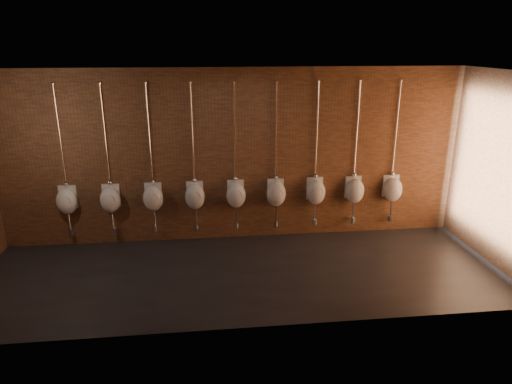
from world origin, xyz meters
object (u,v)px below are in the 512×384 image
at_px(urinal_1, 110,199).
at_px(urinal_7, 355,190).
at_px(urinal_8, 393,189).
at_px(urinal_5, 276,193).
at_px(urinal_2, 153,197).
at_px(urinal_3, 195,196).
at_px(urinal_4, 236,194).
at_px(urinal_0, 67,200).
at_px(urinal_6, 316,191).

relative_size(urinal_1, urinal_7, 1.00).
bearing_deg(urinal_8, urinal_5, 180.00).
bearing_deg(urinal_1, urinal_2, 0.00).
relative_size(urinal_2, urinal_8, 1.00).
distance_m(urinal_1, urinal_8, 5.32).
bearing_deg(urinal_7, urinal_5, 180.00).
height_order(urinal_3, urinal_4, same).
distance_m(urinal_5, urinal_8, 2.28).
xyz_separation_m(urinal_4, urinal_8, (3.04, 0.00, 0.00)).
bearing_deg(urinal_4, urinal_5, 0.00).
xyz_separation_m(urinal_0, urinal_7, (5.32, 0.00, 0.00)).
relative_size(urinal_6, urinal_7, 1.00).
relative_size(urinal_2, urinal_6, 1.00).
bearing_deg(urinal_0, urinal_4, 0.00).
height_order(urinal_5, urinal_7, same).
height_order(urinal_1, urinal_5, same).
height_order(urinal_0, urinal_4, same).
relative_size(urinal_3, urinal_6, 1.00).
distance_m(urinal_0, urinal_2, 1.52).
xyz_separation_m(urinal_2, urinal_4, (1.52, 0.00, 0.00)).
relative_size(urinal_3, urinal_8, 1.00).
bearing_deg(urinal_8, urinal_3, 180.00).
xyz_separation_m(urinal_1, urinal_6, (3.80, 0.00, 0.00)).
distance_m(urinal_0, urinal_1, 0.76).
distance_m(urinal_3, urinal_4, 0.76).
xyz_separation_m(urinal_4, urinal_7, (2.28, 0.00, 0.00)).
xyz_separation_m(urinal_3, urinal_6, (2.28, 0.00, 0.00)).
bearing_deg(urinal_3, urinal_7, 0.00).
distance_m(urinal_2, urinal_8, 4.56).
xyz_separation_m(urinal_0, urinal_2, (1.52, 0.00, 0.00)).
xyz_separation_m(urinal_5, urinal_7, (1.52, 0.00, 0.00)).
bearing_deg(urinal_5, urinal_4, 180.00).
bearing_deg(urinal_2, urinal_4, 0.00).
bearing_deg(urinal_8, urinal_6, 180.00).
xyz_separation_m(urinal_1, urinal_5, (3.04, 0.00, 0.00)).
bearing_deg(urinal_3, urinal_2, 180.00).
height_order(urinal_1, urinal_8, same).
relative_size(urinal_4, urinal_8, 1.00).
distance_m(urinal_5, urinal_7, 1.52).
distance_m(urinal_0, urinal_5, 3.80).
height_order(urinal_4, urinal_5, same).
xyz_separation_m(urinal_1, urinal_4, (2.28, 0.00, 0.00)).
relative_size(urinal_5, urinal_6, 1.00).
bearing_deg(urinal_5, urinal_7, 0.00).
relative_size(urinal_4, urinal_6, 1.00).
height_order(urinal_0, urinal_2, same).
xyz_separation_m(urinal_4, urinal_5, (0.76, 0.00, 0.00)).
distance_m(urinal_1, urinal_2, 0.76).
relative_size(urinal_6, urinal_8, 1.00).
relative_size(urinal_0, urinal_6, 1.00).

